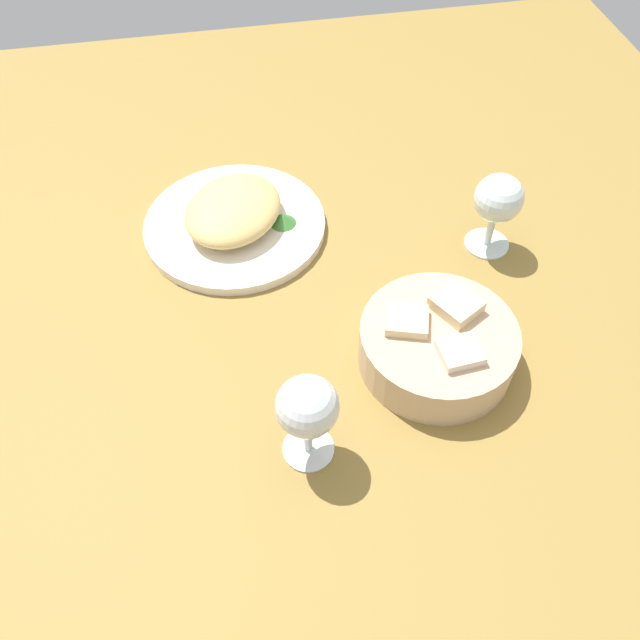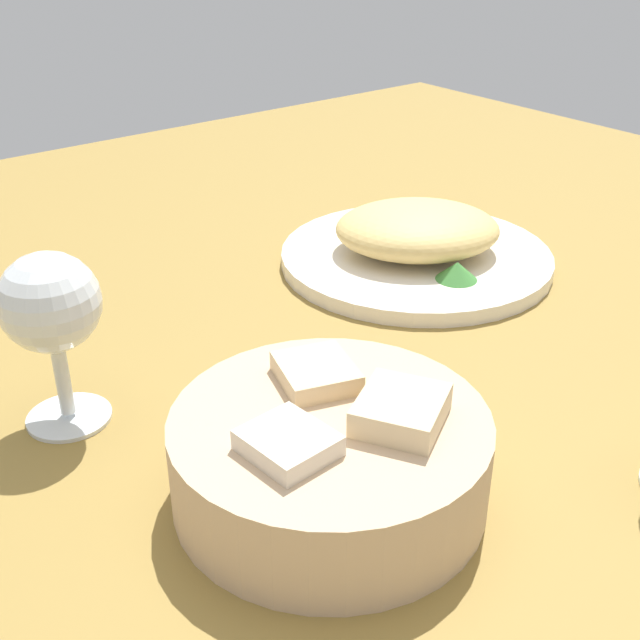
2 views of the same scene
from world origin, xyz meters
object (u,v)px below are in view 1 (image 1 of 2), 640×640
Objects in this scene: plate at (235,225)px; wine_glass_near at (307,410)px; wine_glass_far at (498,202)px; bread_basket at (437,344)px.

plate is 2.10× the size of wine_glass_near.
wine_glass_near is at bearing -48.57° from wine_glass_far.
wine_glass_far is (9.94, 34.52, 7.12)cm from plate.
bread_basket is at bearing 37.66° from plate.
bread_basket is 1.52× the size of wine_glass_near.
wine_glass_near is (9.21, -17.33, 5.33)cm from bread_basket.
plate is at bearing -106.07° from wine_glass_far.
wine_glass_far is (-26.93, 30.51, -0.57)cm from wine_glass_near.
wine_glass_near is at bearing 6.22° from plate.
wine_glass_near reaches higher than wine_glass_far.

